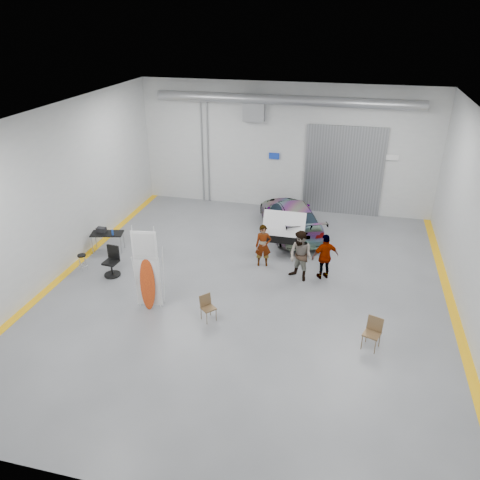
% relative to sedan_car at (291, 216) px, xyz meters
% --- Properties ---
extents(ground, '(16.00, 16.00, 0.00)m').
position_rel_sedan_car_xyz_m(ground, '(-0.78, -5.25, -0.71)').
color(ground, slate).
rests_on(ground, ground).
extents(room_shell, '(14.02, 16.18, 6.01)m').
position_rel_sedan_car_xyz_m(room_shell, '(-0.54, -3.03, 3.37)').
color(room_shell, '#BBBEC0').
rests_on(room_shell, ground).
extents(sedan_car, '(3.75, 5.30, 1.42)m').
position_rel_sedan_car_xyz_m(sedan_car, '(0.00, 0.00, 0.00)').
color(sedan_car, silver).
rests_on(sedan_car, ground).
extents(person_a, '(0.69, 0.53, 1.67)m').
position_rel_sedan_car_xyz_m(person_a, '(-0.59, -3.31, 0.12)').
color(person_a, '#996753').
rests_on(person_a, ground).
extents(person_b, '(1.16, 1.08, 1.90)m').
position_rel_sedan_car_xyz_m(person_b, '(0.90, -4.02, 0.24)').
color(person_b, slate).
rests_on(person_b, ground).
extents(person_c, '(1.09, 0.86, 1.75)m').
position_rel_sedan_car_xyz_m(person_c, '(1.76, -3.71, 0.16)').
color(person_c, brown).
rests_on(person_c, ground).
extents(surfboard_display, '(0.83, 0.30, 2.96)m').
position_rel_sedan_car_xyz_m(surfboard_display, '(-3.69, -7.03, 0.49)').
color(surfboard_display, white).
rests_on(surfboard_display, ground).
extents(folding_chair_near, '(0.55, 0.64, 0.85)m').
position_rel_sedan_car_xyz_m(folding_chair_near, '(-1.57, -7.20, -0.45)').
color(folding_chair_near, brown).
rests_on(folding_chair_near, ground).
extents(folding_chair_far, '(0.58, 0.61, 0.96)m').
position_rel_sedan_car_xyz_m(folding_chair_far, '(3.40, -7.41, -0.41)').
color(folding_chair_far, brown).
rests_on(folding_chair_far, ground).
extents(shop_stool, '(0.33, 0.33, 0.65)m').
position_rel_sedan_car_xyz_m(shop_stool, '(-7.11, -5.31, -0.39)').
color(shop_stool, black).
rests_on(shop_stool, ground).
extents(work_table, '(1.37, 0.91, 1.03)m').
position_rel_sedan_car_xyz_m(work_table, '(-7.00, -3.62, 0.08)').
color(work_table, gray).
rests_on(work_table, ground).
extents(office_chair, '(0.60, 0.60, 1.13)m').
position_rel_sedan_car_xyz_m(office_chair, '(-5.86, -5.35, -0.22)').
color(office_chair, black).
rests_on(office_chair, ground).
extents(trunk_lid, '(1.66, 1.01, 0.04)m').
position_rel_sedan_car_xyz_m(trunk_lid, '(-0.00, -2.20, 0.73)').
color(trunk_lid, silver).
rests_on(trunk_lid, sedan_car).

